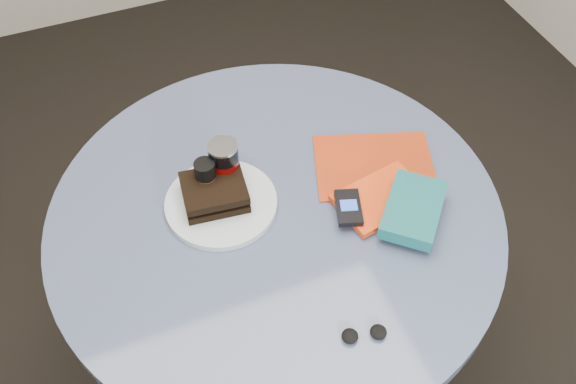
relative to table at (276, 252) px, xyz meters
name	(u,v)px	position (x,y,z in m)	size (l,w,h in m)	color
ground	(279,359)	(0.00, 0.00, -0.59)	(4.00, 4.00, 0.00)	black
table	(276,252)	(0.00, 0.00, 0.00)	(1.00, 1.00, 0.75)	black
plate	(221,203)	(-0.11, 0.06, 0.17)	(0.25, 0.25, 0.02)	silver
sandwich	(214,192)	(-0.12, 0.07, 0.20)	(0.15, 0.13, 0.05)	black
soda_can	(224,165)	(-0.07, 0.11, 0.23)	(0.08, 0.08, 0.12)	#690505
pepper_grinder	(206,180)	(-0.12, 0.10, 0.22)	(0.05, 0.05, 0.11)	#43311C
magazine	(374,166)	(0.26, 0.04, 0.17)	(0.27, 0.20, 0.00)	#9E2D0E
red_book	(381,198)	(0.22, -0.07, 0.18)	(0.19, 0.13, 0.02)	red
novel	(413,209)	(0.26, -0.13, 0.20)	(0.17, 0.11, 0.03)	#125357
mp3_player	(349,208)	(0.14, -0.07, 0.19)	(0.08, 0.10, 0.02)	black
headphones	(364,334)	(0.05, -0.34, 0.17)	(0.09, 0.05, 0.02)	black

